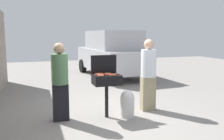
% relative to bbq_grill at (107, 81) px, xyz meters
% --- Properties ---
extents(ground_plane, '(24.00, 24.00, 0.00)m').
position_rel_bbq_grill_xyz_m(ground_plane, '(0.08, 0.19, -0.83)').
color(ground_plane, gray).
extents(bbq_grill, '(0.60, 0.44, 0.98)m').
position_rel_bbq_grill_xyz_m(bbq_grill, '(0.00, 0.00, 0.00)').
color(bbq_grill, black).
rests_on(bbq_grill, ground).
extents(grill_lid_open, '(0.60, 0.05, 0.42)m').
position_rel_bbq_grill_xyz_m(grill_lid_open, '(0.00, 0.22, 0.36)').
color(grill_lid_open, black).
rests_on(grill_lid_open, bbq_grill).
extents(hot_dog_0, '(0.13, 0.03, 0.03)m').
position_rel_bbq_grill_xyz_m(hot_dog_0, '(0.02, -0.01, 0.16)').
color(hot_dog_0, '#B74C33').
rests_on(hot_dog_0, bbq_grill).
extents(hot_dog_1, '(0.13, 0.04, 0.03)m').
position_rel_bbq_grill_xyz_m(hot_dog_1, '(-0.19, 0.03, 0.16)').
color(hot_dog_1, '#B74C33').
rests_on(hot_dog_1, bbq_grill).
extents(hot_dog_2, '(0.13, 0.03, 0.03)m').
position_rel_bbq_grill_xyz_m(hot_dog_2, '(-0.04, 0.05, 0.16)').
color(hot_dog_2, '#AD4228').
rests_on(hot_dog_2, bbq_grill).
extents(hot_dog_3, '(0.13, 0.03, 0.03)m').
position_rel_bbq_grill_xyz_m(hot_dog_3, '(0.05, 0.11, 0.16)').
color(hot_dog_3, '#AD4228').
rests_on(hot_dog_3, bbq_grill).
extents(hot_dog_4, '(0.13, 0.03, 0.03)m').
position_rel_bbq_grill_xyz_m(hot_dog_4, '(0.09, -0.17, 0.16)').
color(hot_dog_4, '#C6593D').
rests_on(hot_dog_4, bbq_grill).
extents(hot_dog_5, '(0.13, 0.04, 0.03)m').
position_rel_bbq_grill_xyz_m(hot_dog_5, '(-0.18, -0.16, 0.16)').
color(hot_dog_5, '#C6593D').
rests_on(hot_dog_5, bbq_grill).
extents(hot_dog_6, '(0.13, 0.03, 0.03)m').
position_rel_bbq_grill_xyz_m(hot_dog_6, '(-0.16, -0.12, 0.16)').
color(hot_dog_6, '#C6593D').
rests_on(hot_dog_6, bbq_grill).
extents(hot_dog_7, '(0.13, 0.04, 0.03)m').
position_rel_bbq_grill_xyz_m(hot_dog_7, '(-0.17, -0.04, 0.16)').
color(hot_dog_7, '#C6593D').
rests_on(hot_dog_7, bbq_grill).
extents(hot_dog_8, '(0.13, 0.04, 0.03)m').
position_rel_bbq_grill_xyz_m(hot_dog_8, '(0.06, -0.09, 0.16)').
color(hot_dog_8, '#AD4228').
rests_on(hot_dog_8, bbq_grill).
extents(hot_dog_9, '(0.13, 0.03, 0.03)m').
position_rel_bbq_grill_xyz_m(hot_dog_9, '(-0.12, 0.14, 0.16)').
color(hot_dog_9, '#B74C33').
rests_on(hot_dog_9, bbq_grill).
extents(hot_dog_10, '(0.13, 0.04, 0.03)m').
position_rel_bbq_grill_xyz_m(hot_dog_10, '(-0.14, -0.00, 0.16)').
color(hot_dog_10, '#C6593D').
rests_on(hot_dog_10, bbq_grill).
extents(hot_dog_11, '(0.13, 0.04, 0.03)m').
position_rel_bbq_grill_xyz_m(hot_dog_11, '(0.19, -0.04, 0.16)').
color(hot_dog_11, '#C6593D').
rests_on(hot_dog_11, bbq_grill).
extents(hot_dog_12, '(0.13, 0.04, 0.03)m').
position_rel_bbq_grill_xyz_m(hot_dog_12, '(0.02, -0.05, 0.16)').
color(hot_dog_12, '#C6593D').
rests_on(hot_dog_12, bbq_grill).
extents(hot_dog_13, '(0.13, 0.03, 0.03)m').
position_rel_bbq_grill_xyz_m(hot_dog_13, '(0.05, 0.02, 0.16)').
color(hot_dog_13, '#C6593D').
rests_on(hot_dog_13, bbq_grill).
extents(hot_dog_14, '(0.13, 0.03, 0.03)m').
position_rel_bbq_grill_xyz_m(hot_dog_14, '(-0.12, 0.11, 0.16)').
color(hot_dog_14, '#AD4228').
rests_on(hot_dog_14, bbq_grill).
extents(hot_dog_15, '(0.13, 0.03, 0.03)m').
position_rel_bbq_grill_xyz_m(hot_dog_15, '(-0.19, 0.08, 0.16)').
color(hot_dog_15, '#B74C33').
rests_on(hot_dog_15, bbq_grill).
extents(propane_tank, '(0.32, 0.32, 0.62)m').
position_rel_bbq_grill_xyz_m(propane_tank, '(0.45, -0.14, -0.51)').
color(propane_tank, silver).
rests_on(propane_tank, ground).
extents(person_left, '(0.36, 0.36, 1.69)m').
position_rel_bbq_grill_xyz_m(person_left, '(-1.01, 0.11, 0.09)').
color(person_left, black).
rests_on(person_left, ground).
extents(person_right, '(0.37, 0.37, 1.75)m').
position_rel_bbq_grill_xyz_m(person_right, '(1.13, 0.20, 0.12)').
color(person_right, gray).
rests_on(person_right, ground).
extents(parked_minivan, '(2.30, 4.53, 2.02)m').
position_rel_bbq_grill_xyz_m(parked_minivan, '(1.80, 5.13, 0.20)').
color(parked_minivan, '#B7B7BC').
rests_on(parked_minivan, ground).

